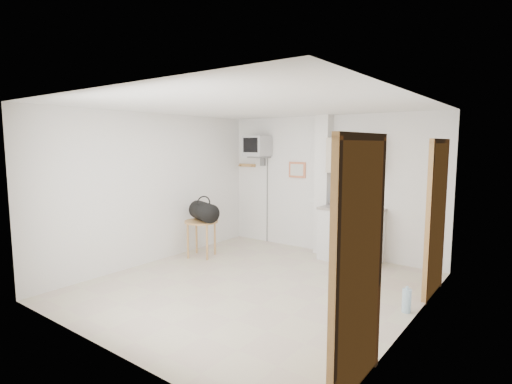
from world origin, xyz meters
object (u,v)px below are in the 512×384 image
Objects in this scene: duffel_bag at (204,211)px; water_bottle at (407,300)px; crt_television at (257,147)px; round_table at (201,226)px.

duffel_bag reaches higher than water_bottle.
crt_television is 4.20m from water_bottle.
crt_television is 3.33× the size of round_table.
crt_television is 1.77m from duffel_bag.
round_table reaches higher than water_bottle.
duffel_bag is at bearing -96.70° from crt_television.
round_table is at bearing -125.38° from duffel_bag.
water_bottle is (3.63, -0.25, -0.41)m from round_table.
water_bottle is at bearing 17.88° from duffel_bag.
crt_television reaches higher than duffel_bag.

